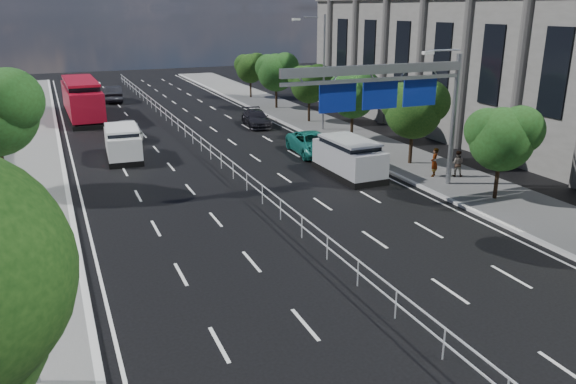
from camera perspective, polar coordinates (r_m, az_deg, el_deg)
ground at (r=19.29m, az=9.47°, el=-11.43°), size 160.00×160.00×0.00m
kerb_near at (r=16.83m, az=-18.69°, el=-16.78°), size 0.25×140.00×0.15m
median_fence at (r=38.70m, az=-8.56°, el=4.65°), size 0.05×85.00×1.02m
toilet_sign at (r=15.50m, az=-27.04°, el=-8.80°), size 1.62×0.18×4.34m
overhead_gantry at (r=29.17m, az=10.75°, el=10.30°), size 10.24×0.38×7.45m
streetlight_far at (r=44.83m, az=3.33°, el=12.73°), size 2.78×2.40×9.00m
civic_hall at (r=48.97m, az=19.96°, el=13.41°), size 14.40×36.00×14.35m
far_tree_c at (r=30.00m, az=21.00°, el=5.38°), size 3.52×3.28×4.94m
far_tree_d at (r=35.60m, az=12.73°, el=8.43°), size 3.85×3.59×5.34m
far_tree_e at (r=41.85m, az=6.70°, el=9.97°), size 3.63×3.38×5.13m
far_tree_f at (r=48.46m, az=2.24°, el=11.11°), size 3.52×3.28×5.02m
far_tree_g at (r=55.25m, az=-1.15°, el=12.27°), size 3.96×3.69×5.45m
far_tree_h at (r=62.27m, az=-3.82°, el=12.59°), size 3.41×3.18×4.91m
white_minivan at (r=38.41m, az=-16.44°, el=4.79°), size 2.40×5.01×2.13m
red_bus at (r=54.02m, az=-20.21°, el=8.94°), size 2.97×11.59×3.45m
near_car_silver at (r=44.39m, az=-16.04°, el=6.21°), size 1.93×4.58×1.55m
near_car_dark at (r=63.13m, az=-17.35°, el=9.52°), size 2.10×5.12×1.65m
silver_minivan at (r=33.23m, az=6.20°, el=3.49°), size 2.33×5.33×2.20m
parked_car_teal at (r=38.04m, az=2.54°, el=4.92°), size 2.90×5.49×1.47m
parked_car_dark at (r=47.45m, az=-3.25°, el=7.49°), size 2.42×4.78×1.33m
pedestrian_a at (r=33.54m, az=14.63°, el=2.95°), size 0.72×0.71×1.67m
pedestrian_b at (r=33.91m, az=16.80°, el=2.79°), size 0.93×0.91×1.52m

